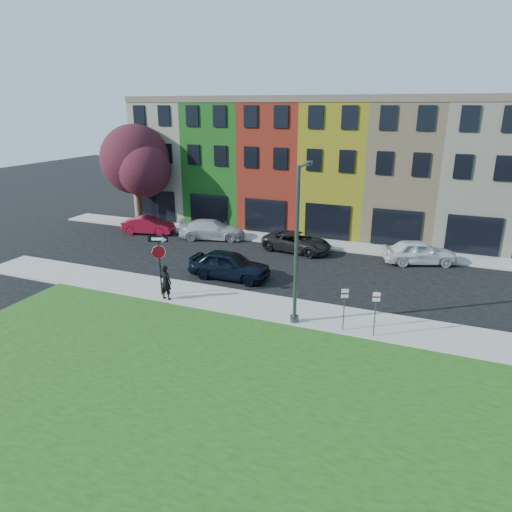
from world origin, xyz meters
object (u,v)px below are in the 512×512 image
at_px(man, 166,282).
at_px(sedan_near, 229,265).
at_px(stop_sign, 159,253).
at_px(street_lamp, 298,246).

bearing_deg(man, sedan_near, -108.39).
relative_size(stop_sign, man, 1.76).
bearing_deg(stop_sign, man, -53.18).
distance_m(stop_sign, man, 1.54).
distance_m(sedan_near, street_lamp, 7.36).
relative_size(man, sedan_near, 0.38).
bearing_deg(sedan_near, street_lamp, -127.66).
bearing_deg(sedan_near, man, 158.76).
bearing_deg(stop_sign, sedan_near, 41.82).
bearing_deg(stop_sign, street_lamp, -20.43).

